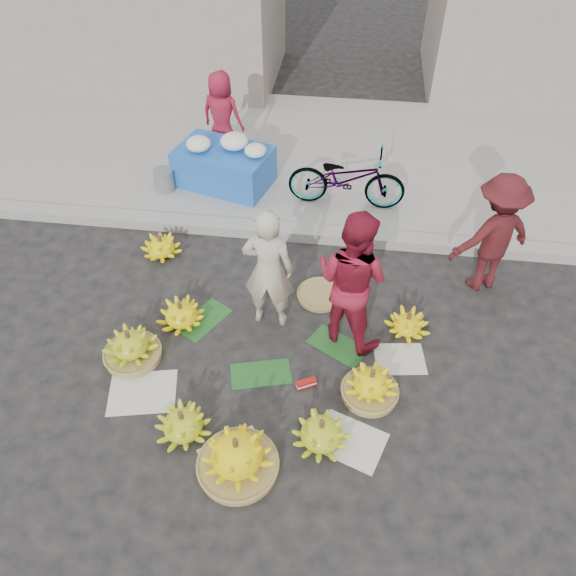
# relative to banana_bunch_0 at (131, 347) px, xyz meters

# --- Properties ---
(ground) EXTENTS (80.00, 80.00, 0.00)m
(ground) POSITION_rel_banana_bunch_0_xyz_m (1.54, 0.15, -0.18)
(ground) COLOR black
(ground) RESTS_ON ground
(curb) EXTENTS (40.00, 0.25, 0.15)m
(curb) POSITION_rel_banana_bunch_0_xyz_m (1.54, 2.35, -0.11)
(curb) COLOR gray
(curb) RESTS_ON ground
(sidewalk) EXTENTS (40.00, 4.00, 0.12)m
(sidewalk) POSITION_rel_banana_bunch_0_xyz_m (1.54, 4.45, -0.12)
(sidewalk) COLOR gray
(sidewalk) RESTS_ON ground
(newspaper_scatter) EXTENTS (3.20, 1.80, 0.00)m
(newspaper_scatter) POSITION_rel_banana_bunch_0_xyz_m (1.54, -0.65, -0.18)
(newspaper_scatter) COLOR silver
(newspaper_scatter) RESTS_ON ground
(banana_leaves) EXTENTS (2.00, 1.00, 0.00)m
(banana_leaves) POSITION_rel_banana_bunch_0_xyz_m (1.44, 0.35, -0.18)
(banana_leaves) COLOR #1A4E1E
(banana_leaves) RESTS_ON ground
(banana_bunch_0) EXTENTS (0.62, 0.62, 0.43)m
(banana_bunch_0) POSITION_rel_banana_bunch_0_xyz_m (0.00, 0.00, 0.00)
(banana_bunch_0) COLOR olive
(banana_bunch_0) RESTS_ON ground
(banana_bunch_1) EXTENTS (0.56, 0.56, 0.34)m
(banana_bunch_1) POSITION_rel_banana_bunch_0_xyz_m (0.81, -0.85, -0.03)
(banana_bunch_1) COLOR #9AB91A
(banana_bunch_1) RESTS_ON ground
(banana_bunch_2) EXTENTS (0.89, 0.89, 0.50)m
(banana_bunch_2) POSITION_rel_banana_bunch_0_xyz_m (1.41, -1.17, 0.04)
(banana_bunch_2) COLOR olive
(banana_bunch_2) RESTS_ON ground
(banana_bunch_3) EXTENTS (0.68, 0.68, 0.35)m
(banana_bunch_3) POSITION_rel_banana_bunch_0_xyz_m (2.16, -0.78, -0.03)
(banana_bunch_3) COLOR #9AB91A
(banana_bunch_3) RESTS_ON ground
(banana_bunch_4) EXTENTS (0.66, 0.66, 0.41)m
(banana_bunch_4) POSITION_rel_banana_bunch_0_xyz_m (2.62, -0.17, -0.01)
(banana_bunch_4) COLOR olive
(banana_bunch_4) RESTS_ON ground
(banana_bunch_5) EXTENTS (0.54, 0.54, 0.30)m
(banana_bunch_5) POSITION_rel_banana_bunch_0_xyz_m (3.02, 0.79, -0.06)
(banana_bunch_5) COLOR #FFEA0C
(banana_bunch_5) RESTS_ON ground
(banana_bunch_6) EXTENTS (0.58, 0.58, 0.34)m
(banana_bunch_6) POSITION_rel_banana_bunch_0_xyz_m (0.40, 0.58, -0.04)
(banana_bunch_6) COLOR #FFEA0C
(banana_bunch_6) RESTS_ON ground
(banana_bunch_7) EXTENTS (0.51, 0.51, 0.32)m
(banana_bunch_7) POSITION_rel_banana_bunch_0_xyz_m (-0.19, 1.76, -0.05)
(banana_bunch_7) COLOR #FFEA0C
(banana_bunch_7) RESTS_ON ground
(basket_spare) EXTENTS (0.59, 0.59, 0.06)m
(basket_spare) POSITION_rel_banana_bunch_0_xyz_m (1.98, 1.21, -0.15)
(basket_spare) COLOR olive
(basket_spare) RESTS_ON ground
(incense_stack) EXTENTS (0.22, 0.16, 0.09)m
(incense_stack) POSITION_rel_banana_bunch_0_xyz_m (1.95, -0.15, -0.13)
(incense_stack) COLOR #B31313
(incense_stack) RESTS_ON ground
(vendor_cream) EXTENTS (0.59, 0.40, 1.57)m
(vendor_cream) POSITION_rel_banana_bunch_0_xyz_m (1.42, 0.77, 0.60)
(vendor_cream) COLOR beige
(vendor_cream) RESTS_ON ground
(vendor_red) EXTENTS (1.04, 0.97, 1.71)m
(vendor_red) POSITION_rel_banana_bunch_0_xyz_m (2.33, 0.66, 0.67)
(vendor_red) COLOR #A31930
(vendor_red) RESTS_ON ground
(man_striped) EXTENTS (1.17, 0.96, 1.57)m
(man_striped) POSITION_rel_banana_bunch_0_xyz_m (3.95, 1.71, 0.60)
(man_striped) COLOR maroon
(man_striped) RESTS_ON ground
(flower_table) EXTENTS (1.53, 1.18, 0.78)m
(flower_table) POSITION_rel_banana_bunch_0_xyz_m (0.36, 3.37, 0.26)
(flower_table) COLOR blue
(flower_table) RESTS_ON sidewalk
(grey_bucket) EXTENTS (0.29, 0.29, 0.33)m
(grey_bucket) POSITION_rel_banana_bunch_0_xyz_m (-0.51, 3.09, 0.10)
(grey_bucket) COLOR slate
(grey_bucket) RESTS_ON sidewalk
(flower_vendor) EXTENTS (0.75, 0.57, 1.36)m
(flower_vendor) POSITION_rel_banana_bunch_0_xyz_m (0.17, 4.19, 0.62)
(flower_vendor) COLOR #A31930
(flower_vendor) RESTS_ON sidewalk
(bicycle) EXTENTS (0.61, 1.66, 0.87)m
(bicycle) POSITION_rel_banana_bunch_0_xyz_m (2.17, 3.06, 0.37)
(bicycle) COLOR gray
(bicycle) RESTS_ON sidewalk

